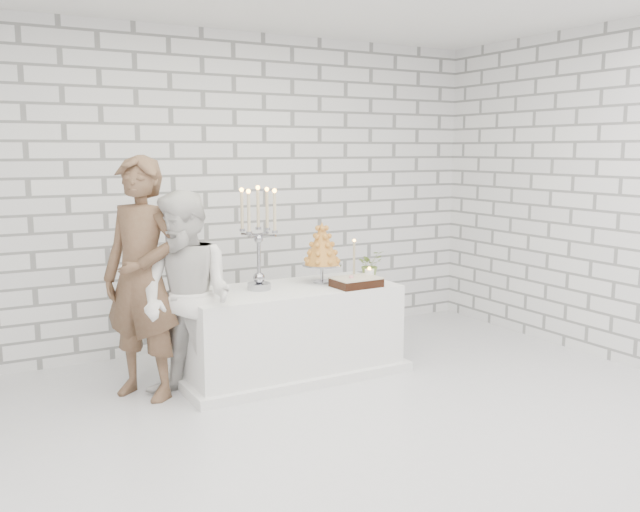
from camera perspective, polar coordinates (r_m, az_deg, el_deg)
The scene contains 11 objects.
ground at distance 4.69m, azimuth 1.74°, elevation -14.97°, with size 6.00×5.00×0.01m, color silver.
wall_back at distance 6.57m, azimuth -9.56°, elevation 5.32°, with size 6.00×0.01×3.00m, color white.
cake_table at distance 5.81m, azimuth -2.57°, elevation -6.29°, with size 1.80×0.80×0.75m, color white.
groom at distance 5.34m, azimuth -14.63°, elevation -1.83°, with size 0.68×0.44×1.86m, color brown.
bride at distance 5.17m, azimuth -11.04°, elevation -3.51°, with size 0.78×0.61×1.60m, color white.
candelabra at distance 5.60m, azimuth -5.16°, elevation 1.50°, with size 0.35×0.35×0.86m, color #9A9AA3, non-canonical shape.
croquembouche at distance 5.87m, azimuth 0.16°, elevation 0.29°, with size 0.34×0.34×0.53m, color #B56E23, non-canonical shape.
chocolate_cake at distance 5.76m, azimuth 3.04°, elevation -2.18°, with size 0.38×0.27×0.08m, color black.
pillar_candle at distance 5.91m, azimuth 4.14°, elevation -1.71°, with size 0.08×0.08×0.12m, color white.
extra_taper at distance 6.21m, azimuth 2.86°, elevation -0.25°, with size 0.06×0.06×0.32m, color #C7B38E.
flowers at distance 6.13m, azimuth 4.20°, elevation -0.71°, with size 0.23×0.20×0.25m, color #386329.
Camera 1 is at (-2.22, -3.67, 1.90)m, focal length 38.30 mm.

